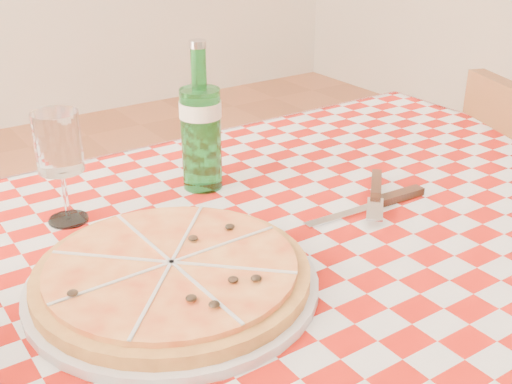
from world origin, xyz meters
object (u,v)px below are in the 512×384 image
Objects in this scene: dining_table at (291,305)px; water_bottle at (200,117)px; pizza_plate at (172,272)px; wine_glass at (62,168)px.

water_bottle is at bearing 91.37° from dining_table.
pizza_plate is 0.31m from water_bottle.
dining_table is 5.10× the size of water_bottle.
pizza_plate is at bearing -127.03° from water_bottle.
water_bottle is 1.43× the size of wine_glass.
pizza_plate is 1.48× the size of water_bottle.
water_bottle is (0.18, 0.24, 0.10)m from pizza_plate.
dining_table is 0.22m from pizza_plate.
dining_table is 3.44× the size of pizza_plate.
water_bottle reaches higher than pizza_plate.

